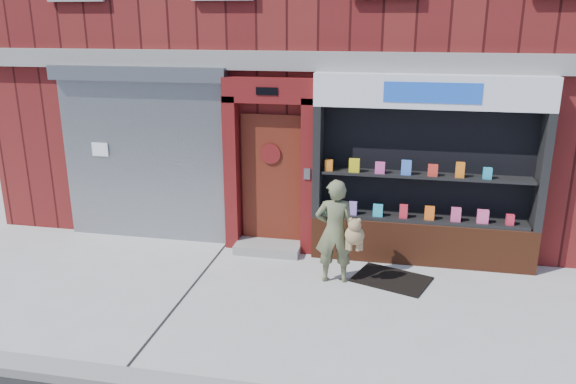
# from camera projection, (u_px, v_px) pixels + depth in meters

# --- Properties ---
(ground) EXTENTS (80.00, 80.00, 0.00)m
(ground) POSITION_uv_depth(u_px,v_px,m) (293.00, 303.00, 7.78)
(ground) COLOR #9E9E99
(ground) RESTS_ON ground
(building) EXTENTS (12.00, 8.16, 8.00)m
(building) POSITION_uv_depth(u_px,v_px,m) (345.00, 9.00, 12.23)
(building) COLOR #591414
(building) RESTS_ON ground
(shutter_bay) EXTENTS (3.10, 0.30, 3.04)m
(shutter_bay) POSITION_uv_depth(u_px,v_px,m) (143.00, 144.00, 9.65)
(shutter_bay) COLOR gray
(shutter_bay) RESTS_ON ground
(red_door_bay) EXTENTS (1.52, 0.58, 2.90)m
(red_door_bay) POSITION_uv_depth(u_px,v_px,m) (270.00, 166.00, 9.24)
(red_door_bay) COLOR #5D1010
(red_door_bay) RESTS_ON ground
(pharmacy_bay) EXTENTS (3.50, 0.41, 3.00)m
(pharmacy_bay) POSITION_uv_depth(u_px,v_px,m) (425.00, 180.00, 8.75)
(pharmacy_bay) COLOR #5D2916
(pharmacy_bay) RESTS_ON ground
(woman) EXTENTS (0.76, 0.48, 1.58)m
(woman) POSITION_uv_depth(u_px,v_px,m) (336.00, 231.00, 8.22)
(woman) COLOR #5F6442
(woman) RESTS_ON ground
(doormat) EXTENTS (1.26, 1.07, 0.03)m
(doormat) POSITION_uv_depth(u_px,v_px,m) (391.00, 279.00, 8.47)
(doormat) COLOR black
(doormat) RESTS_ON ground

